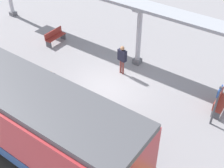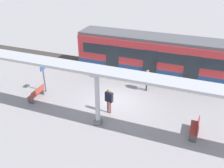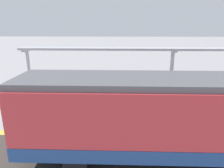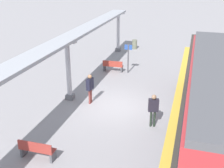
{
  "view_description": "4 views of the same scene",
  "coord_description": "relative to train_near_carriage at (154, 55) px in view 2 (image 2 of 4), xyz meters",
  "views": [
    {
      "loc": [
        -9.82,
        -7.43,
        10.04
      ],
      "look_at": [
        -0.6,
        -0.83,
        1.04
      ],
      "focal_mm": 47.87,
      "sensor_mm": 36.0,
      "label": 1
    },
    {
      "loc": [
        13.85,
        5.04,
        9.13
      ],
      "look_at": [
        1.65,
        0.29,
        2.2
      ],
      "focal_mm": 38.72,
      "sensor_mm": 36.0,
      "label": 2
    },
    {
      "loc": [
        -12.35,
        3.93,
        5.34
      ],
      "look_at": [
        1.7,
        4.4,
        1.25
      ],
      "focal_mm": 32.52,
      "sensor_mm": 36.0,
      "label": 3
    },
    {
      "loc": [
        -3.77,
        13.8,
        7.31
      ],
      "look_at": [
        0.44,
        -0.38,
        1.16
      ],
      "focal_mm": 45.4,
      "sensor_mm": 36.0,
      "label": 4
    }
  ],
  "objects": [
    {
      "name": "bench_mid_platform",
      "position": [
        6.87,
        -6.85,
        -1.39
      ],
      "size": [
        1.52,
        0.5,
        0.86
      ],
      "color": "#9F362A",
      "rests_on": "ground"
    },
    {
      "name": "platform_info_sign",
      "position": [
        5.73,
        -6.91,
        -0.5
      ],
      "size": [
        0.56,
        0.1,
        2.2
      ],
      "color": "#4C4C51",
      "rests_on": "ground"
    },
    {
      "name": "trackbed",
      "position": [
        -0.01,
        -1.42,
        -1.83
      ],
      "size": [
        3.2,
        40.43,
        0.01
      ],
      "primitive_type": "cube",
      "color": "#38332D",
      "rests_on": "ground"
    },
    {
      "name": "train_near_carriage",
      "position": [
        0.0,
        0.0,
        0.0
      ],
      "size": [
        2.65,
        12.79,
        3.48
      ],
      "color": "#BA2F34",
      "rests_on": "ground"
    },
    {
      "name": "passenger_by_the_benches",
      "position": [
        6.61,
        -1.36,
        -0.73
      ],
      "size": [
        0.3,
        0.54,
        1.76
      ],
      "color": "brown",
      "rests_on": "ground"
    },
    {
      "name": "bench_near_end",
      "position": [
        6.89,
        4.08,
        -1.39
      ],
      "size": [
        1.5,
        0.45,
        0.86
      ],
      "color": "maroon",
      "rests_on": "ground"
    },
    {
      "name": "passenger_waiting_near_edge",
      "position": [
        2.78,
        0.19,
        -0.76
      ],
      "size": [
        0.53,
        0.34,
        1.71
      ],
      "color": "#202B21",
      "rests_on": "ground"
    },
    {
      "name": "canopy_beam",
      "position": [
        7.97,
        -1.37,
        1.81
      ],
      "size": [
        1.2,
        22.65,
        0.16
      ],
      "primitive_type": "cube",
      "color": "#A8AAB2",
      "rests_on": "canopy_pillar_nearest"
    },
    {
      "name": "tactile_edge_strip",
      "position": [
        1.82,
        -1.42,
        -1.83
      ],
      "size": [
        0.44,
        28.43,
        0.01
      ],
      "primitive_type": "cube",
      "color": "gold",
      "rests_on": "ground"
    },
    {
      "name": "canopy_pillar_second",
      "position": [
        7.97,
        -1.54,
        -0.03
      ],
      "size": [
        1.1,
        0.44,
        3.56
      ],
      "color": "slate",
      "rests_on": "ground"
    },
    {
      "name": "ground_plane",
      "position": [
        5.01,
        -1.42,
        -1.83
      ],
      "size": [
        176.0,
        176.0,
        0.0
      ],
      "primitive_type": "plane",
      "color": "gray"
    }
  ]
}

